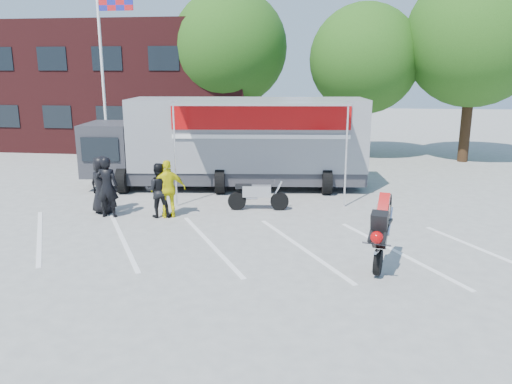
% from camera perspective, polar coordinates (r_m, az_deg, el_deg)
% --- Properties ---
extents(ground, '(100.00, 100.00, 0.00)m').
position_cam_1_polar(ground, '(12.37, -7.21, -7.36)').
color(ground, '#9D9E98').
rests_on(ground, ground).
extents(parking_bay_lines, '(18.09, 13.33, 0.01)m').
position_cam_1_polar(parking_bay_lines, '(13.28, -6.12, -5.81)').
color(parking_bay_lines, white).
rests_on(parking_bay_lines, ground).
extents(office_building, '(18.00, 8.00, 7.00)m').
position_cam_1_polar(office_building, '(31.94, -16.86, 11.54)').
color(office_building, '#431516').
rests_on(office_building, ground).
extents(flagpole, '(1.61, 0.12, 8.00)m').
position_cam_1_polar(flagpole, '(23.10, -16.68, 14.76)').
color(flagpole, white).
rests_on(flagpole, ground).
extents(tree_left, '(6.12, 6.12, 8.64)m').
position_cam_1_polar(tree_left, '(27.63, -3.05, 16.11)').
color(tree_left, '#382314').
rests_on(tree_left, ground).
extents(tree_mid, '(5.44, 5.44, 7.68)m').
position_cam_1_polar(tree_mid, '(26.22, 12.28, 14.60)').
color(tree_mid, '#382314').
rests_on(tree_mid, ground).
extents(tree_right, '(6.46, 6.46, 9.12)m').
position_cam_1_polar(tree_right, '(26.61, 23.69, 15.78)').
color(tree_right, '#382314').
rests_on(tree_right, ground).
extents(transporter_truck, '(11.20, 6.30, 3.40)m').
position_cam_1_polar(transporter_truck, '(19.42, -2.36, 0.56)').
color(transporter_truck, gray).
rests_on(transporter_truck, ground).
extents(parked_motorcycle, '(2.08, 0.89, 1.06)m').
position_cam_1_polar(parked_motorcycle, '(16.26, 0.26, -2.06)').
color(parked_motorcycle, '#ACACB1').
rests_on(parked_motorcycle, ground).
extents(stunt_bike_rider, '(1.15, 1.77, 1.92)m').
position_cam_1_polar(stunt_bike_rider, '(12.09, 14.13, -8.21)').
color(stunt_bike_rider, black).
rests_on(stunt_bike_rider, ground).
extents(spectator_leather_a, '(1.03, 0.81, 1.84)m').
position_cam_1_polar(spectator_leather_a, '(16.42, -17.19, 0.78)').
color(spectator_leather_a, black).
rests_on(spectator_leather_a, ground).
extents(spectator_leather_b, '(0.71, 0.48, 1.90)m').
position_cam_1_polar(spectator_leather_b, '(15.93, -16.64, 0.54)').
color(spectator_leather_b, black).
rests_on(spectator_leather_b, ground).
extents(spectator_leather_c, '(0.95, 0.81, 1.69)m').
position_cam_1_polar(spectator_leather_c, '(15.60, -11.08, 0.21)').
color(spectator_leather_c, black).
rests_on(spectator_leather_c, ground).
extents(spectator_hivis, '(1.14, 0.80, 1.79)m').
position_cam_1_polar(spectator_hivis, '(15.48, -9.99, 0.33)').
color(spectator_hivis, yellow).
rests_on(spectator_hivis, ground).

